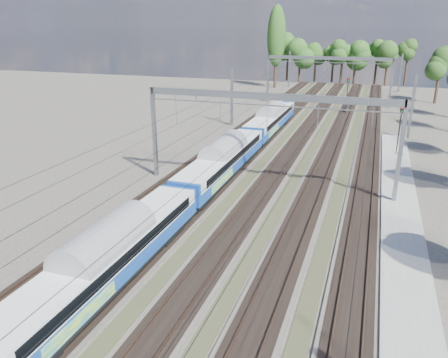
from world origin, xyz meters
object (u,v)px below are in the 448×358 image
(signal_near, at_px, (347,91))
(signal_far, at_px, (400,125))
(emu_train, at_px, (222,157))
(worker, at_px, (345,108))

(signal_near, relative_size, signal_far, 1.06)
(emu_train, relative_size, worker, 32.03)
(emu_train, height_order, worker, emu_train)
(signal_near, bearing_deg, signal_far, -94.31)
(signal_near, bearing_deg, emu_train, -124.92)
(worker, xyz_separation_m, signal_near, (0.25, -1.04, 2.97))
(worker, bearing_deg, signal_far, -146.55)
(emu_train, xyz_separation_m, signal_near, (8.94, 38.82, 1.44))
(signal_near, height_order, signal_far, signal_near)
(signal_far, bearing_deg, signal_near, 109.71)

